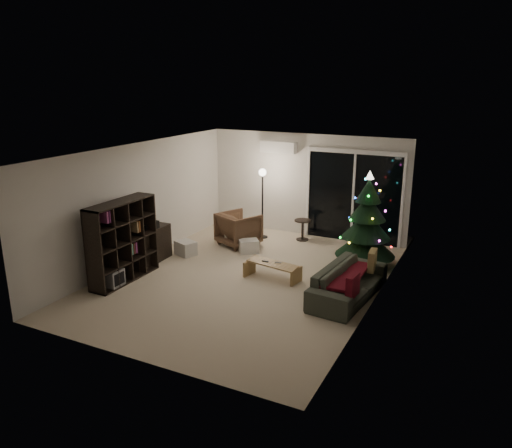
% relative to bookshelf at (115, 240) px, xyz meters
% --- Properties ---
extents(room, '(6.50, 7.51, 2.60)m').
position_rel_bookshelf_xyz_m(room, '(2.71, 2.56, 0.23)').
color(room, beige).
rests_on(room, ground).
extents(bookshelf, '(0.46, 1.58, 1.57)m').
position_rel_bookshelf_xyz_m(bookshelf, '(0.00, 0.00, 0.00)').
color(bookshelf, black).
rests_on(bookshelf, floor).
extents(media_cabinet, '(0.49, 1.20, 0.74)m').
position_rel_bookshelf_xyz_m(media_cabinet, '(0.00, 0.93, -0.41)').
color(media_cabinet, black).
rests_on(media_cabinet, floor).
extents(stereo, '(0.37, 0.44, 0.16)m').
position_rel_bookshelf_xyz_m(stereo, '(0.00, 0.93, 0.03)').
color(stereo, black).
rests_on(stereo, media_cabinet).
extents(armchair, '(1.10, 1.12, 0.77)m').
position_rel_bookshelf_xyz_m(armchair, '(1.17, 2.84, -0.40)').
color(armchair, brown).
rests_on(armchair, floor).
extents(ottoman, '(0.55, 0.55, 0.44)m').
position_rel_bookshelf_xyz_m(ottoman, '(1.12, 2.88, -0.57)').
color(ottoman, silver).
rests_on(ottoman, floor).
extents(cardboard_box_a, '(0.52, 0.46, 0.31)m').
position_rel_bookshelf_xyz_m(cardboard_box_a, '(0.44, 1.71, -0.63)').
color(cardboard_box_a, silver).
rests_on(cardboard_box_a, floor).
extents(cardboard_box_b, '(0.53, 0.51, 0.30)m').
position_rel_bookshelf_xyz_m(cardboard_box_b, '(1.62, 2.46, -0.64)').
color(cardboard_box_b, silver).
rests_on(cardboard_box_b, floor).
extents(side_table, '(0.46, 0.46, 0.50)m').
position_rel_bookshelf_xyz_m(side_table, '(2.37, 3.84, -0.53)').
color(side_table, black).
rests_on(side_table, floor).
extents(floor_lamp, '(0.26, 0.26, 1.64)m').
position_rel_bookshelf_xyz_m(floor_lamp, '(1.42, 3.59, 0.04)').
color(floor_lamp, black).
rests_on(floor_lamp, floor).
extents(sofa, '(0.97, 2.06, 0.58)m').
position_rel_bookshelf_xyz_m(sofa, '(4.30, 1.12, -0.49)').
color(sofa, black).
rests_on(sofa, floor).
extents(sofa_throw, '(0.62, 1.44, 0.05)m').
position_rel_bookshelf_xyz_m(sofa_throw, '(4.20, 1.12, -0.36)').
color(sofa_throw, '#4E090E').
rests_on(sofa_throw, sofa).
extents(cushion_a, '(0.15, 0.39, 0.38)m').
position_rel_bookshelf_xyz_m(cushion_a, '(4.55, 1.77, -0.26)').
color(cushion_a, olive).
rests_on(cushion_a, sofa).
extents(cushion_b, '(0.14, 0.39, 0.38)m').
position_rel_bookshelf_xyz_m(cushion_b, '(4.55, 0.47, -0.26)').
color(cushion_b, '#4E090E').
rests_on(cushion_b, sofa).
extents(coffee_table, '(1.11, 0.56, 0.34)m').
position_rel_bookshelf_xyz_m(coffee_table, '(2.74, 1.29, -0.62)').
color(coffee_table, '#A07A45').
rests_on(coffee_table, floor).
extents(remote_a, '(0.13, 0.04, 0.02)m').
position_rel_bookshelf_xyz_m(remote_a, '(2.59, 1.29, -0.44)').
color(remote_a, black).
rests_on(remote_a, coffee_table).
extents(remote_b, '(0.13, 0.08, 0.02)m').
position_rel_bookshelf_xyz_m(remote_b, '(2.84, 1.34, -0.44)').
color(remote_b, slate).
rests_on(remote_b, coffee_table).
extents(christmas_tree, '(1.30, 1.30, 2.00)m').
position_rel_bookshelf_xyz_m(christmas_tree, '(4.15, 2.84, 0.22)').
color(christmas_tree, black).
rests_on(christmas_tree, floor).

